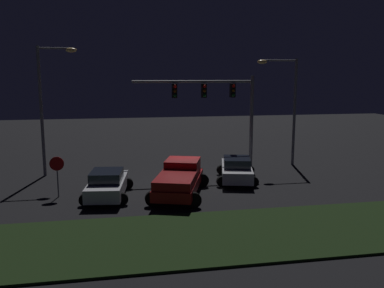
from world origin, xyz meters
name	(u,v)px	position (x,y,z in m)	size (l,w,h in m)	color
ground_plane	(185,184)	(0.00, 0.00, 0.00)	(80.00, 80.00, 0.00)	black
grass_median	(219,235)	(0.00, -8.29, 0.05)	(26.59, 5.59, 0.10)	black
pickup_truck	(180,177)	(-0.68, -2.21, 1.00)	(3.96, 5.75, 1.80)	maroon
car_sedan	(237,169)	(3.27, 0.19, 0.74)	(3.15, 4.70, 1.51)	silver
car_sedan_far	(107,184)	(-4.58, -1.92, 0.74)	(2.84, 4.59, 1.51)	silver
traffic_signal_gantry	(218,99)	(2.79, 3.34, 4.90)	(8.32, 0.56, 6.50)	slate
street_lamp_left	(48,96)	(-8.26, 3.74, 5.23)	(2.48, 0.44, 8.35)	slate
street_lamp_right	(287,98)	(8.04, 3.97, 4.92)	(3.01, 0.44, 7.70)	slate
stop_sign	(57,169)	(-7.22, -1.40, 1.56)	(0.76, 0.08, 2.23)	slate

